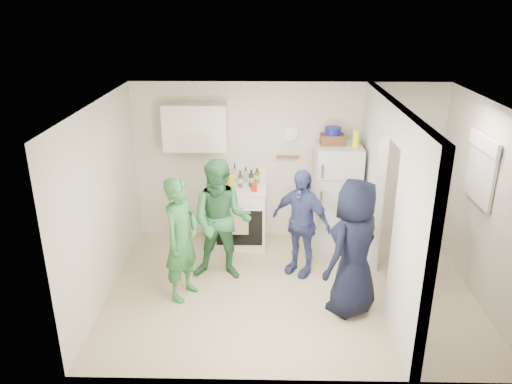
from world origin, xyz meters
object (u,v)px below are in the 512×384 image
yellow_cup_stack_top (356,139)px  person_nook (420,227)px  stove (240,215)px  fridge (336,197)px  person_green_center (221,221)px  person_navy (354,248)px  wicker_basket (332,139)px  person_denim (301,223)px  blue_bowl (333,131)px  person_green_left (182,239)px

yellow_cup_stack_top → person_nook: 1.55m
stove → fridge: (1.47, -0.03, 0.33)m
person_green_center → person_navy: size_ratio=0.99×
wicker_basket → person_nook: bearing=-47.3°
person_denim → person_navy: (0.58, -0.92, 0.10)m
yellow_cup_stack_top → person_green_center: bearing=-154.4°
person_nook → person_green_center: bearing=-91.1°
person_denim → blue_bowl: bearing=95.7°
stove → wicker_basket: 1.84m
person_denim → person_green_left: bearing=-123.0°
blue_bowl → person_navy: blue_bowl is taller
stove → person_nook: 2.71m
fridge → person_navy: 1.78m
person_green_left → person_nook: 3.12m
blue_bowl → yellow_cup_stack_top: blue_bowl is taller
yellow_cup_stack_top → person_denim: yellow_cup_stack_top is taller
blue_bowl → fridge: bearing=-26.6°
person_green_left → person_denim: bearing=-42.8°
person_green_left → person_green_center: bearing=-18.7°
wicker_basket → person_denim: (-0.49, -0.90, -0.94)m
stove → person_green_left: person_green_left is taller
yellow_cup_stack_top → person_denim: 1.49m
person_denim → person_navy: person_navy is taller
person_denim → person_nook: (1.56, -0.25, 0.07)m
fridge → blue_bowl: size_ratio=6.80×
stove → yellow_cup_stack_top: bearing=-4.4°
person_green_center → person_navy: person_navy is taller
wicker_basket → person_navy: (0.09, -1.83, -0.84)m
stove → person_green_center: (-0.20, -1.04, 0.37)m
person_green_left → person_denim: 1.67m
fridge → person_denim: (-0.59, -0.85, -0.05)m
stove → person_green_center: bearing=-100.9°
person_green_center → person_denim: (1.08, 0.15, -0.09)m
person_navy → stove: bearing=-96.1°
person_green_center → person_nook: (2.64, -0.10, -0.02)m
fridge → person_green_left: 2.61m
person_green_left → person_navy: bearing=-73.0°
person_green_center → person_nook: 2.64m
wicker_basket → person_navy: bearing=-87.3°
person_green_left → person_green_center: person_green_center is taller
stove → person_navy: person_navy is taller
person_denim → person_navy: size_ratio=0.89×
person_navy → person_nook: bearing=169.6°
person_green_center → stove: bearing=83.2°
person_navy → person_nook: (0.98, 0.67, -0.03)m
stove → person_green_left: (-0.66, -1.53, 0.34)m
fridge → blue_bowl: (-0.10, 0.05, 1.02)m
yellow_cup_stack_top → person_denim: (-0.81, -0.75, -0.99)m
person_green_center → person_navy: bearing=-20.8°
person_denim → person_navy: 1.09m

